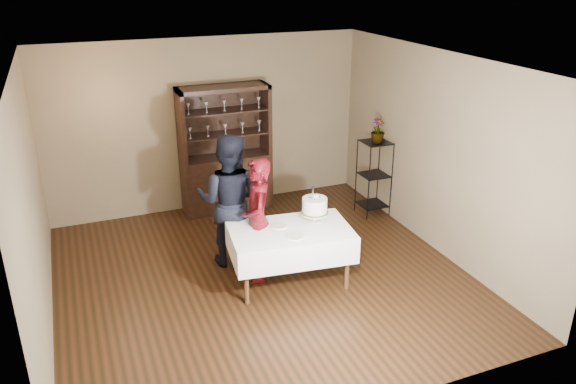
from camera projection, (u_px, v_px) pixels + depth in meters
name	position (u px, v px, depth m)	size (l,w,h in m)	color
floor	(262.00, 277.00, 7.16)	(5.00, 5.00, 0.00)	black
ceiling	(258.00, 63.00, 6.13)	(5.00, 5.00, 0.00)	white
back_wall	(208.00, 125.00, 8.79)	(5.00, 0.02, 2.70)	brown
wall_left	(32.00, 211.00, 5.78)	(0.02, 5.00, 2.70)	brown
wall_right	(436.00, 153.00, 7.51)	(0.02, 5.00, 2.70)	brown
china_hutch	(226.00, 170.00, 8.91)	(1.40, 0.48, 2.00)	black
plant_etagere	(374.00, 175.00, 8.73)	(0.42, 0.42, 1.20)	black
cake_table	(290.00, 242.00, 6.85)	(1.56, 1.07, 0.73)	white
woman	(258.00, 220.00, 6.88)	(0.58, 0.38, 1.58)	#390605
man	(229.00, 200.00, 7.20)	(0.86, 0.67, 1.77)	black
cake	(315.00, 207.00, 6.94)	(0.37, 0.37, 0.48)	silver
plate_near	(295.00, 236.00, 6.60)	(0.21, 0.21, 0.01)	silver
plate_far	(279.00, 226.00, 6.85)	(0.19, 0.19, 0.01)	silver
potted_plant	(378.00, 130.00, 8.43)	(0.21, 0.21, 0.37)	#45632F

